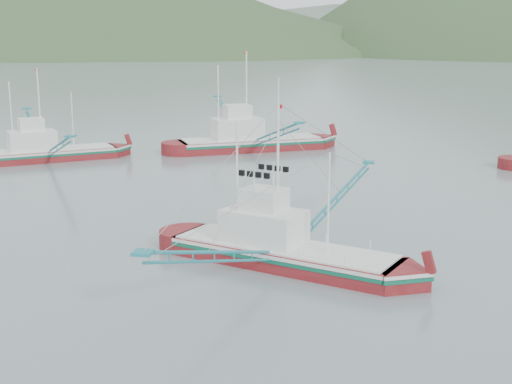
# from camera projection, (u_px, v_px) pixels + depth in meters

# --- Properties ---
(ground) EXTENTS (1200.00, 1200.00, 0.00)m
(ground) POSITION_uv_depth(u_px,v_px,m) (234.00, 277.00, 36.85)
(ground) COLOR slate
(ground) RESTS_ON ground
(main_boat) EXTENTS (13.28, 22.54, 9.45)m
(main_boat) POSITION_uv_depth(u_px,v_px,m) (283.00, 231.00, 38.45)
(main_boat) COLOR maroon
(main_boat) RESTS_ON ground
(bg_boat_far) EXTENTS (17.85, 25.84, 11.27)m
(bg_boat_far) POSITION_uv_depth(u_px,v_px,m) (250.00, 128.00, 75.86)
(bg_boat_far) COLOR maroon
(bg_boat_far) RESTS_ON ground
(bg_boat_left) EXTENTS (18.11, 21.30, 9.73)m
(bg_boat_left) POSITION_uv_depth(u_px,v_px,m) (45.00, 140.00, 69.79)
(bg_boat_left) COLOR maroon
(bg_boat_left) RESTS_ON ground
(headland_left) EXTENTS (448.00, 308.00, 210.00)m
(headland_left) POSITION_uv_depth(u_px,v_px,m) (69.00, 53.00, 415.06)
(headland_left) COLOR #314C27
(headland_left) RESTS_ON ground
(ridge_distant) EXTENTS (960.00, 400.00, 240.00)m
(ridge_distant) POSITION_uv_depth(u_px,v_px,m) (425.00, 48.00, 567.55)
(ridge_distant) COLOR slate
(ridge_distant) RESTS_ON ground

